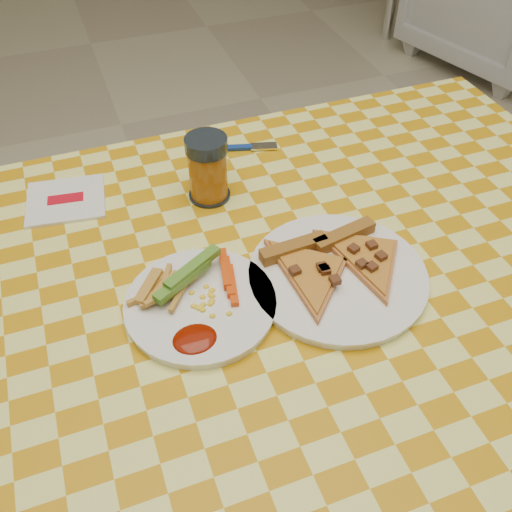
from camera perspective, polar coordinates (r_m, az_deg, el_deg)
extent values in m
plane|color=beige|center=(1.47, 0.54, -23.25)|extent=(8.00, 8.00, 0.00)
cylinder|color=silver|center=(1.52, 15.31, 1.00)|extent=(0.06, 0.06, 0.71)
cube|color=brown|center=(0.84, 0.86, -4.11)|extent=(1.20, 0.80, 0.04)
cylinder|color=white|center=(0.79, -5.56, -4.95)|extent=(0.26, 0.26, 0.01)
cylinder|color=white|center=(0.84, 8.14, -2.08)|extent=(0.31, 0.31, 0.01)
cube|color=#205D0E|center=(0.79, -6.84, -1.77)|extent=(0.10, 0.08, 0.02)
cube|color=#E1420A|center=(0.81, -2.77, -2.10)|extent=(0.06, 0.08, 0.02)
ellipsoid|color=#721102|center=(0.75, -6.14, -8.30)|extent=(0.06, 0.05, 0.01)
cube|color=#8D5F1F|center=(0.85, 3.77, 0.69)|extent=(0.11, 0.03, 0.02)
cube|color=#8D5F1F|center=(0.87, 8.80, 1.95)|extent=(0.11, 0.04, 0.02)
cylinder|color=black|center=(0.98, -4.66, 6.14)|extent=(0.07, 0.07, 0.01)
cylinder|color=#944E10|center=(0.95, -4.81, 8.19)|extent=(0.06, 0.06, 0.09)
cylinder|color=black|center=(0.92, -5.02, 11.03)|extent=(0.07, 0.07, 0.02)
cube|color=white|center=(1.01, -18.48, 5.32)|extent=(0.14, 0.13, 0.01)
cube|color=red|center=(1.01, -18.52, 5.47)|extent=(0.06, 0.03, 0.00)
cube|color=navy|center=(1.09, -3.35, 10.72)|extent=(0.11, 0.04, 0.01)
cube|color=silver|center=(1.09, 0.79, 10.91)|extent=(0.05, 0.03, 0.00)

